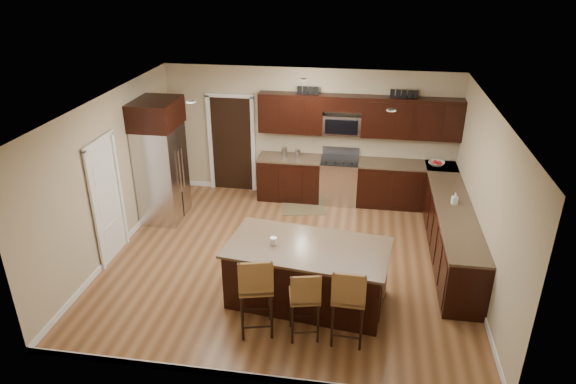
% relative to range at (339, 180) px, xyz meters
% --- Properties ---
extents(floor, '(6.00, 6.00, 0.00)m').
position_rel_range_xyz_m(floor, '(-0.68, -2.45, -0.47)').
color(floor, brown).
rests_on(floor, ground).
extents(ceiling, '(6.00, 6.00, 0.00)m').
position_rel_range_xyz_m(ceiling, '(-0.68, -2.45, 2.23)').
color(ceiling, silver).
rests_on(ceiling, wall_back).
extents(wall_back, '(6.00, 0.00, 6.00)m').
position_rel_range_xyz_m(wall_back, '(-0.68, 0.30, 0.88)').
color(wall_back, tan).
rests_on(wall_back, floor).
extents(wall_left, '(0.00, 5.50, 5.50)m').
position_rel_range_xyz_m(wall_left, '(-3.68, -2.45, 0.88)').
color(wall_left, tan).
rests_on(wall_left, floor).
extents(wall_right, '(0.00, 5.50, 5.50)m').
position_rel_range_xyz_m(wall_right, '(2.32, -2.45, 0.88)').
color(wall_right, tan).
rests_on(wall_right, floor).
extents(base_cabinets, '(4.02, 3.96, 0.92)m').
position_rel_range_xyz_m(base_cabinets, '(1.22, -1.01, -0.01)').
color(base_cabinets, black).
rests_on(base_cabinets, floor).
extents(upper_cabinets, '(4.00, 0.33, 0.80)m').
position_rel_range_xyz_m(upper_cabinets, '(0.36, 0.13, 1.37)').
color(upper_cabinets, black).
rests_on(upper_cabinets, wall_back).
extents(range, '(0.76, 0.64, 1.11)m').
position_rel_range_xyz_m(range, '(0.00, 0.00, 0.00)').
color(range, silver).
rests_on(range, floor).
extents(microwave, '(0.76, 0.31, 0.40)m').
position_rel_range_xyz_m(microwave, '(0.00, 0.15, 1.15)').
color(microwave, silver).
rests_on(microwave, upper_cabinets).
extents(doorway, '(0.85, 0.03, 2.06)m').
position_rel_range_xyz_m(doorway, '(-2.33, 0.28, 0.56)').
color(doorway, black).
rests_on(doorway, floor).
extents(pantry_door, '(0.03, 0.80, 2.04)m').
position_rel_range_xyz_m(pantry_door, '(-3.66, -2.75, 0.55)').
color(pantry_door, white).
rests_on(pantry_door, floor).
extents(letter_decor, '(2.20, 0.03, 0.15)m').
position_rel_range_xyz_m(letter_decor, '(0.22, 0.13, 1.82)').
color(letter_decor, black).
rests_on(letter_decor, upper_cabinets).
extents(island, '(2.46, 1.49, 0.92)m').
position_rel_range_xyz_m(island, '(-0.23, -3.49, -0.04)').
color(island, black).
rests_on(island, floor).
extents(stool_left, '(0.55, 0.55, 1.21)m').
position_rel_range_xyz_m(stool_left, '(-0.81, -4.34, 0.28)').
color(stool_left, olive).
rests_on(stool_left, floor).
extents(stool_mid, '(0.47, 0.47, 1.06)m').
position_rel_range_xyz_m(stool_mid, '(-0.16, -4.33, 0.19)').
color(stool_mid, olive).
rests_on(stool_mid, floor).
extents(stool_right, '(0.44, 0.44, 1.16)m').
position_rel_range_xyz_m(stool_right, '(0.40, -4.34, 0.25)').
color(stool_right, olive).
rests_on(stool_right, floor).
extents(refrigerator, '(0.79, 0.99, 2.35)m').
position_rel_range_xyz_m(refrigerator, '(-3.30, -1.25, 0.73)').
color(refrigerator, silver).
rests_on(refrigerator, floor).
extents(floor_mat, '(0.99, 0.75, 0.01)m').
position_rel_range_xyz_m(floor_mat, '(-0.67, -0.49, -0.47)').
color(floor_mat, brown).
rests_on(floor_mat, floor).
extents(fruit_bowl, '(0.39, 0.39, 0.08)m').
position_rel_range_xyz_m(fruit_bowl, '(1.91, -0.00, 0.49)').
color(fruit_bowl, silver).
rests_on(fruit_bowl, base_cabinets).
extents(soap_bottle, '(0.11, 0.11, 0.20)m').
position_rel_range_xyz_m(soap_bottle, '(2.02, -1.74, 0.55)').
color(soap_bottle, '#B2B2B2').
rests_on(soap_bottle, base_cabinets).
extents(canister_tall, '(0.12, 0.12, 0.20)m').
position_rel_range_xyz_m(canister_tall, '(-1.14, -0.00, 0.55)').
color(canister_tall, silver).
rests_on(canister_tall, base_cabinets).
extents(canister_short, '(0.11, 0.11, 0.17)m').
position_rel_range_xyz_m(canister_short, '(-0.86, -0.00, 0.53)').
color(canister_short, silver).
rests_on(canister_short, base_cabinets).
extents(island_jar, '(0.10, 0.10, 0.10)m').
position_rel_range_xyz_m(island_jar, '(-0.73, -3.49, 0.50)').
color(island_jar, white).
rests_on(island_jar, island).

